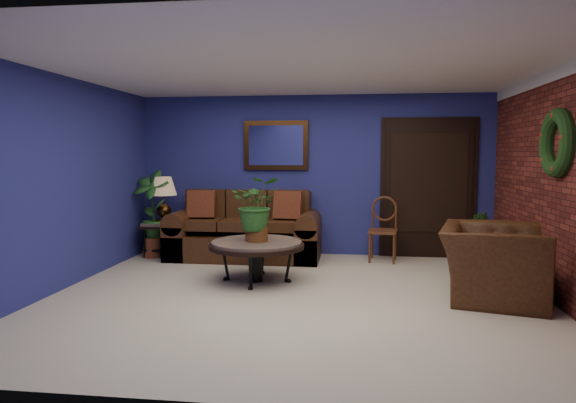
# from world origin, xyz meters

# --- Properties ---
(floor) EXTENTS (5.50, 5.50, 0.00)m
(floor) POSITION_xyz_m (0.00, 0.00, 0.00)
(floor) COLOR beige
(floor) RESTS_ON ground
(wall_back) EXTENTS (5.50, 0.04, 2.50)m
(wall_back) POSITION_xyz_m (0.00, 2.50, 1.25)
(wall_back) COLOR navy
(wall_back) RESTS_ON ground
(wall_left) EXTENTS (0.04, 5.00, 2.50)m
(wall_left) POSITION_xyz_m (-2.75, 0.00, 1.25)
(wall_left) COLOR navy
(wall_left) RESTS_ON ground
(wall_right_brick) EXTENTS (0.04, 5.00, 2.50)m
(wall_right_brick) POSITION_xyz_m (2.75, 0.00, 1.25)
(wall_right_brick) COLOR maroon
(wall_right_brick) RESTS_ON ground
(ceiling) EXTENTS (5.50, 5.00, 0.02)m
(ceiling) POSITION_xyz_m (0.00, 0.00, 2.50)
(ceiling) COLOR white
(ceiling) RESTS_ON wall_back
(crown_molding) EXTENTS (0.03, 5.00, 0.14)m
(crown_molding) POSITION_xyz_m (2.72, 0.00, 2.43)
(crown_molding) COLOR white
(crown_molding) RESTS_ON wall_right_brick
(wall_mirror) EXTENTS (1.02, 0.06, 0.77)m
(wall_mirror) POSITION_xyz_m (-0.60, 2.46, 1.72)
(wall_mirror) COLOR #412610
(wall_mirror) RESTS_ON wall_back
(closet_door) EXTENTS (1.44, 0.06, 2.18)m
(closet_door) POSITION_xyz_m (1.75, 2.47, 1.05)
(closet_door) COLOR black
(closet_door) RESTS_ON wall_back
(wreath) EXTENTS (0.16, 0.72, 0.72)m
(wreath) POSITION_xyz_m (2.69, 0.05, 1.70)
(wreath) COLOR black
(wreath) RESTS_ON wall_right_brick
(sofa) EXTENTS (2.28, 0.98, 1.03)m
(sofa) POSITION_xyz_m (-1.02, 2.09, 0.34)
(sofa) COLOR #482A14
(sofa) RESTS_ON ground
(coffee_table) EXTENTS (1.19, 1.19, 0.51)m
(coffee_table) POSITION_xyz_m (-0.56, 0.63, 0.45)
(coffee_table) COLOR #4B4542
(coffee_table) RESTS_ON ground
(end_table) EXTENTS (0.59, 0.59, 0.53)m
(end_table) POSITION_xyz_m (-2.30, 2.05, 0.41)
(end_table) COLOR #4B4542
(end_table) RESTS_ON ground
(table_lamp) EXTENTS (0.41, 0.41, 0.67)m
(table_lamp) POSITION_xyz_m (-2.30, 2.05, 0.97)
(table_lamp) COLOR #412610
(table_lamp) RESTS_ON end_table
(side_chair) EXTENTS (0.46, 0.46, 0.96)m
(side_chair) POSITION_xyz_m (1.07, 2.12, 0.54)
(side_chair) COLOR brown
(side_chair) RESTS_ON ground
(armchair) EXTENTS (1.35, 1.46, 0.80)m
(armchair) POSITION_xyz_m (2.15, 0.21, 0.40)
(armchair) COLOR #482A14
(armchair) RESTS_ON ground
(coffee_plant) EXTENTS (0.71, 0.65, 0.80)m
(coffee_plant) POSITION_xyz_m (-0.56, 0.63, 0.95)
(coffee_plant) COLOR #5C3417
(coffee_plant) RESTS_ON coffee_table
(floor_plant) EXTENTS (0.38, 0.32, 0.78)m
(floor_plant) POSITION_xyz_m (2.35, 1.95, 0.40)
(floor_plant) COLOR #5C3417
(floor_plant) RESTS_ON ground
(tall_plant) EXTENTS (0.66, 0.53, 1.35)m
(tall_plant) POSITION_xyz_m (-2.45, 1.95, 0.72)
(tall_plant) COLOR brown
(tall_plant) RESTS_ON ground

